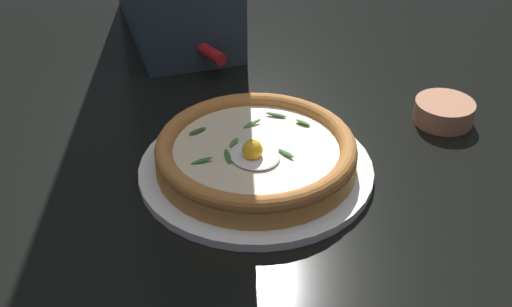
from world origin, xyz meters
TOP-DOWN VIEW (x-y plane):
  - ground_plane at (0.00, 0.00)m, footprint 2.40×2.40m
  - pizza_plate at (0.03, 0.03)m, footprint 0.32×0.32m
  - pizza at (0.03, 0.03)m, footprint 0.27×0.27m
  - side_bowl at (0.09, 0.35)m, footprint 0.09×0.09m
  - pizza_cutter at (-0.30, 0.15)m, footprint 0.17×0.02m

SIDE VIEW (x-z plane):
  - ground_plane at x=0.00m, z-range -0.03..0.00m
  - pizza_plate at x=0.03m, z-range 0.00..0.01m
  - side_bowl at x=0.09m, z-range 0.00..0.03m
  - pizza at x=0.03m, z-range 0.01..0.06m
  - pizza_cutter at x=-0.30m, z-range 0.00..0.08m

